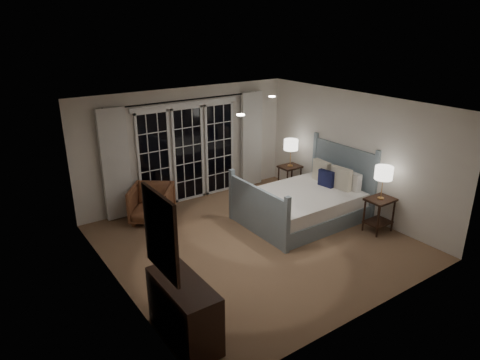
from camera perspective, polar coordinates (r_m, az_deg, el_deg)
floor at (r=7.91m, az=2.00°, el=-8.23°), size 5.00×5.00×0.00m
ceiling at (r=7.05m, az=2.25°, el=9.87°), size 5.00×5.00×0.00m
wall_left at (r=6.32m, az=-16.40°, el=-4.18°), size 0.02×5.00×2.50m
wall_right at (r=9.04m, az=14.94°, el=3.42°), size 0.02×5.00×2.50m
wall_back at (r=9.41m, az=-7.06°, el=4.62°), size 5.00×0.02×2.50m
wall_front at (r=5.76m, az=17.29°, el=-6.79°), size 5.00×0.02×2.50m
french_doors at (r=9.42m, az=-6.90°, el=3.63°), size 2.50×0.04×2.20m
curtain_rod at (r=9.10m, az=-7.04°, el=10.55°), size 3.50×0.03×0.03m
curtain_left at (r=8.72m, az=-16.26°, el=1.97°), size 0.55×0.10×2.25m
curtain_right at (r=10.18m, az=1.53°, el=5.41°), size 0.55×0.10×2.25m
downlight_a at (r=8.01m, az=4.29°, el=11.04°), size 0.12×0.12×0.01m
downlight_b at (r=6.39m, az=0.08°, el=8.68°), size 0.12×0.12×0.01m
bed at (r=8.74m, az=8.58°, el=-3.05°), size 2.33×1.68×1.37m
nightstand_left at (r=8.52m, az=18.07°, el=-3.78°), size 0.52×0.41×0.67m
nightstand_right at (r=10.06m, az=6.64°, el=0.71°), size 0.49×0.39×0.63m
lamp_left at (r=8.25m, az=18.63°, el=0.87°), size 0.33×0.33×0.63m
lamp_right at (r=9.84m, az=6.81°, el=4.66°), size 0.33×0.33×0.63m
armchair at (r=8.72m, az=-11.66°, el=-3.10°), size 1.12×1.13×0.74m
dresser at (r=5.61m, az=-7.48°, el=-16.86°), size 0.49×1.15×0.82m
mirror at (r=4.92m, az=-10.54°, el=-7.08°), size 0.05×0.85×1.00m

